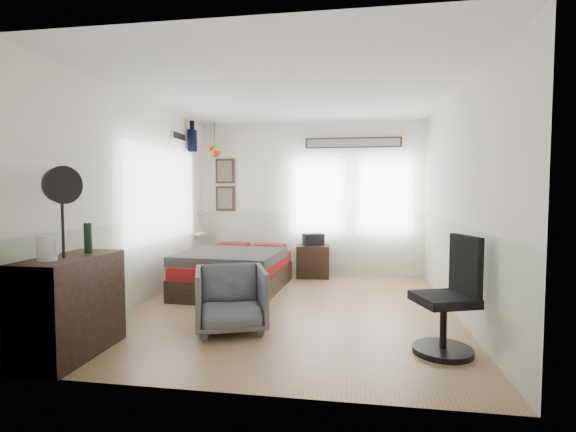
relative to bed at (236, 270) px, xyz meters
name	(u,v)px	position (x,y,z in m)	size (l,w,h in m)	color
ground_plane	(291,309)	(0.97, -0.86, -0.30)	(4.00, 4.50, 0.01)	#957047
room_shell	(287,181)	(0.89, -0.67, 1.32)	(4.02, 4.52, 2.71)	silver
wall_decor	(245,156)	(-0.13, 1.10, 1.80)	(3.55, 1.32, 1.44)	#302014
bed	(236,270)	(0.00, 0.00, 0.00)	(1.47, 1.98, 0.61)	black
dresser	(71,306)	(-0.77, -2.65, 0.15)	(0.48, 1.00, 0.90)	black
armchair	(231,299)	(0.46, -1.76, 0.04)	(0.73, 0.75, 0.68)	#464650
nightstand	(313,261)	(1.06, 1.13, -0.02)	(0.55, 0.44, 0.55)	black
task_chair	(450,305)	(2.62, -2.05, 0.15)	(0.61, 0.61, 1.08)	black
kettle	(47,248)	(-0.81, -2.86, 0.71)	(0.18, 0.16, 0.21)	silver
bottle	(88,238)	(-0.74, -2.41, 0.75)	(0.07, 0.07, 0.29)	black
stand_fan	(63,187)	(-0.75, -2.72, 1.23)	(0.21, 0.31, 0.80)	black
black_bag	(313,239)	(1.06, 1.13, 0.36)	(0.34, 0.22, 0.20)	black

